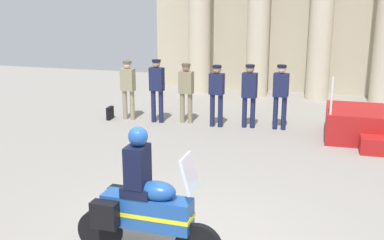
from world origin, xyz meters
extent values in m
cylinder|color=beige|center=(-2.40, 10.53, 2.99)|extent=(0.76, 0.76, 5.97)
cylinder|color=beige|center=(-0.36, 10.53, 2.99)|extent=(0.76, 0.76, 5.97)
cylinder|color=beige|center=(1.68, 10.53, 2.99)|extent=(0.76, 0.76, 5.97)
cylinder|color=silver|center=(2.07, 5.40, 1.20)|extent=(0.05, 0.05, 0.90)
cylinder|color=gray|center=(-3.53, 6.39, 0.42)|extent=(0.13, 0.13, 0.83)
cylinder|color=gray|center=(-3.31, 6.39, 0.42)|extent=(0.13, 0.13, 0.83)
cube|color=gray|center=(-3.42, 6.39, 1.14)|extent=(0.40, 0.26, 0.62)
sphere|color=beige|center=(-3.42, 6.39, 1.56)|extent=(0.21, 0.21, 0.21)
cylinder|color=brown|center=(-3.42, 6.39, 1.64)|extent=(0.24, 0.24, 0.06)
cylinder|color=#191E42|center=(-2.64, 6.30, 0.45)|extent=(0.13, 0.13, 0.90)
cylinder|color=#191E42|center=(-2.42, 6.30, 0.45)|extent=(0.13, 0.13, 0.90)
cube|color=#191E42|center=(-2.53, 6.30, 1.22)|extent=(0.40, 0.26, 0.64)
sphere|color=tan|center=(-2.53, 6.30, 1.64)|extent=(0.21, 0.21, 0.21)
cylinder|color=black|center=(-2.53, 6.30, 1.72)|extent=(0.24, 0.24, 0.06)
cylinder|color=#847A5B|center=(-1.85, 6.47, 0.42)|extent=(0.13, 0.13, 0.83)
cylinder|color=#847A5B|center=(-1.63, 6.47, 0.42)|extent=(0.13, 0.13, 0.83)
cube|color=#847A5B|center=(-1.74, 6.47, 1.13)|extent=(0.40, 0.26, 0.60)
sphere|color=#997056|center=(-1.74, 6.47, 1.54)|extent=(0.21, 0.21, 0.21)
cylinder|color=#4F4937|center=(-1.74, 6.47, 1.62)|extent=(0.24, 0.24, 0.06)
cylinder|color=#191E42|center=(-0.96, 6.30, 0.44)|extent=(0.13, 0.13, 0.89)
cylinder|color=#191E42|center=(-0.74, 6.30, 0.44)|extent=(0.13, 0.13, 0.89)
cube|color=#191E42|center=(-0.85, 6.30, 1.17)|extent=(0.40, 0.26, 0.56)
sphere|color=tan|center=(-0.85, 6.30, 1.56)|extent=(0.21, 0.21, 0.21)
cylinder|color=black|center=(-0.85, 6.30, 1.64)|extent=(0.24, 0.24, 0.06)
cylinder|color=#191E42|center=(-0.11, 6.43, 0.41)|extent=(0.13, 0.13, 0.82)
cylinder|color=#191E42|center=(0.11, 6.43, 0.41)|extent=(0.13, 0.13, 0.82)
cube|color=#191E42|center=(0.00, 6.43, 1.15)|extent=(0.40, 0.26, 0.66)
sphere|color=tan|center=(0.00, 6.43, 1.59)|extent=(0.21, 0.21, 0.21)
cylinder|color=black|center=(0.00, 6.43, 1.66)|extent=(0.24, 0.24, 0.06)
cylinder|color=#191E42|center=(0.70, 6.47, 0.44)|extent=(0.13, 0.13, 0.89)
cylinder|color=#191E42|center=(0.92, 6.47, 0.44)|extent=(0.13, 0.13, 0.89)
cube|color=#191E42|center=(0.81, 6.47, 1.19)|extent=(0.40, 0.26, 0.61)
sphere|color=beige|center=(0.81, 6.47, 1.61)|extent=(0.21, 0.21, 0.21)
cylinder|color=black|center=(0.81, 6.47, 1.68)|extent=(0.24, 0.24, 0.06)
cylinder|color=black|center=(-1.07, -0.42, 0.32)|extent=(0.65, 0.17, 0.64)
cube|color=#1E4C99|center=(-0.34, -0.46, 0.72)|extent=(1.25, 0.38, 0.44)
ellipsoid|color=#1E4C99|center=(-0.19, -0.46, 1.04)|extent=(0.53, 0.34, 0.26)
cube|color=yellow|center=(-0.34, -0.46, 0.70)|extent=(1.27, 0.39, 0.06)
cube|color=silver|center=(0.26, -0.48, 1.34)|extent=(0.18, 0.41, 0.47)
cube|color=black|center=(-0.83, -0.17, 0.72)|extent=(0.37, 0.20, 0.36)
cube|color=black|center=(-0.85, -0.69, 0.72)|extent=(0.37, 0.20, 0.36)
cube|color=black|center=(-0.46, -0.45, 1.01)|extent=(0.41, 0.36, 0.14)
cube|color=black|center=(-0.46, -0.45, 1.36)|extent=(0.28, 0.37, 0.56)
sphere|color=#1E4C99|center=(-0.44, -0.45, 1.77)|extent=(0.26, 0.26, 0.26)
cube|color=black|center=(-3.94, 6.25, 0.18)|extent=(0.10, 0.32, 0.36)
camera|label=1|loc=(1.79, -6.08, 3.63)|focal=45.51mm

